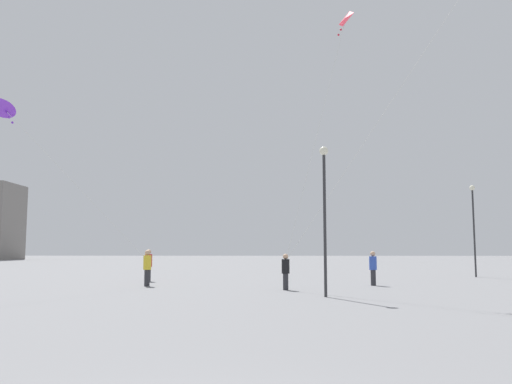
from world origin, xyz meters
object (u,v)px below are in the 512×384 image
(person_in_red, at_px, (149,264))
(lamppost_west, at_px, (473,217))
(person_in_blue, at_px, (373,267))
(person_in_black, at_px, (286,270))
(person_in_yellow, at_px, (147,266))
(kite_violet_diamond, at_px, (3,108))
(lamppost_east, at_px, (324,198))
(kite_crimson_delta, at_px, (343,28))

(person_in_red, relative_size, lamppost_west, 0.30)
(person_in_blue, xyz_separation_m, lamppost_west, (8.46, 8.69, 3.09))
(person_in_blue, xyz_separation_m, person_in_red, (-12.52, 3.09, 0.05))
(person_in_red, distance_m, person_in_black, 10.14)
(person_in_red, xyz_separation_m, person_in_yellow, (0.90, -4.05, -0.02))
(lamppost_west, bearing_deg, kite_violet_diamond, -148.73)
(kite_violet_diamond, relative_size, lamppost_east, 1.15)
(person_in_red, height_order, person_in_black, person_in_red)
(kite_violet_diamond, height_order, kite_crimson_delta, kite_crimson_delta)
(person_in_blue, distance_m, kite_crimson_delta, 12.07)
(kite_crimson_delta, bearing_deg, person_in_blue, 66.21)
(person_in_black, relative_size, kite_violet_diamond, 0.24)
(lamppost_east, bearing_deg, person_in_blue, 65.41)
(person_in_black, distance_m, lamppost_east, 4.88)
(person_in_red, distance_m, kite_crimson_delta, 17.02)
(lamppost_west, bearing_deg, person_in_yellow, -154.34)
(person_in_black, xyz_separation_m, lamppost_west, (13.07, 11.93, 3.15))
(kite_crimson_delta, bearing_deg, person_in_red, 144.94)
(kite_crimson_delta, relative_size, lamppost_east, 1.91)
(person_in_blue, bearing_deg, person_in_black, -29.76)
(person_in_blue, xyz_separation_m, person_in_black, (-4.60, -3.24, -0.06))
(person_in_yellow, height_order, lamppost_east, lamppost_east)
(kite_violet_diamond, distance_m, kite_crimson_delta, 15.41)
(person_in_black, bearing_deg, lamppost_west, -89.36)
(kite_crimson_delta, height_order, lamppost_east, kite_crimson_delta)
(person_in_black, height_order, kite_crimson_delta, kite_crimson_delta)
(kite_violet_diamond, bearing_deg, lamppost_east, -1.06)
(person_in_red, relative_size, person_in_yellow, 1.02)
(person_in_yellow, relative_size, kite_violet_diamond, 0.26)
(lamppost_west, bearing_deg, kite_crimson_delta, -128.51)
(person_in_red, xyz_separation_m, kite_violet_diamond, (-4.05, -9.60, 6.79))
(person_in_red, bearing_deg, lamppost_east, 160.53)
(kite_crimson_delta, height_order, lamppost_west, kite_crimson_delta)
(person_in_blue, xyz_separation_m, person_in_yellow, (-11.62, -0.95, 0.04))
(person_in_blue, height_order, person_in_black, person_in_blue)
(lamppost_west, bearing_deg, lamppost_east, -126.79)
(person_in_blue, height_order, lamppost_west, lamppost_west)
(person_in_red, bearing_deg, person_in_blue, -167.10)
(person_in_red, bearing_deg, person_in_black, 168.14)
(kite_crimson_delta, distance_m, lamppost_east, 8.57)
(kite_crimson_delta, bearing_deg, lamppost_east, -116.01)
(person_in_red, xyz_separation_m, person_in_black, (7.91, -6.33, -0.11))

